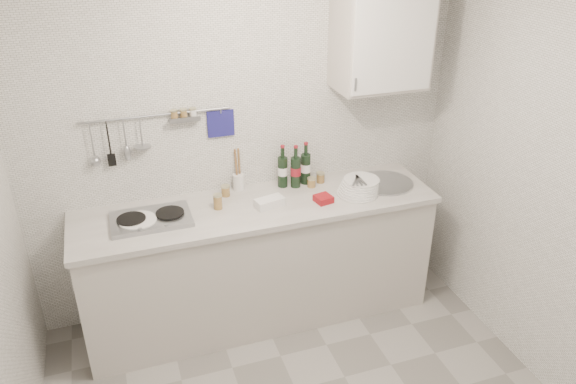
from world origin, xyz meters
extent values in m
cube|color=silver|center=(0.00, 1.40, 1.25)|extent=(3.00, 0.02, 2.50)
cube|color=silver|center=(1.50, 0.00, 1.25)|extent=(0.02, 2.80, 2.50)
cube|color=#BAB3AB|center=(0.00, 1.10, 0.44)|extent=(2.40, 0.60, 0.88)
cube|color=silver|center=(0.00, 1.10, 0.90)|extent=(2.44, 0.64, 0.04)
cube|color=black|center=(0.00, 1.12, 0.05)|extent=(2.34, 0.52, 0.10)
cube|color=#93969B|center=(-0.70, 1.10, 0.94)|extent=(0.50, 0.32, 0.03)
cylinder|color=black|center=(-0.82, 1.10, 0.96)|extent=(0.18, 0.18, 0.01)
cylinder|color=black|center=(-0.58, 1.10, 0.96)|extent=(0.18, 0.18, 0.01)
cylinder|color=#93969B|center=(0.95, 1.10, 0.93)|extent=(0.40, 0.40, 0.02)
cylinder|color=#93969B|center=(0.95, 1.10, 0.87)|extent=(0.34, 0.34, 0.10)
cylinder|color=#93969B|center=(-0.58, 1.37, 1.52)|extent=(0.95, 0.02, 0.02)
cube|color=navy|center=(-0.16, 1.39, 1.41)|extent=(0.18, 0.02, 0.18)
cube|color=#BAB3AB|center=(0.90, 1.22, 1.95)|extent=(0.60, 0.35, 0.70)
cube|color=white|center=(0.90, 1.04, 1.95)|extent=(0.56, 0.01, 0.66)
cylinder|color=#93969B|center=(0.64, 1.03, 1.70)|extent=(0.01, 0.01, 0.08)
cylinder|color=#5255BA|center=(-0.79, 1.07, 0.93)|extent=(0.25, 0.25, 0.01)
cylinder|color=#5255BA|center=(-0.79, 1.08, 0.94)|extent=(0.24, 0.24, 0.01)
cylinder|color=#5255BA|center=(-0.78, 1.08, 0.95)|extent=(0.23, 0.23, 0.01)
cylinder|color=white|center=(0.69, 1.02, 0.93)|extent=(0.29, 0.29, 0.01)
cylinder|color=white|center=(0.70, 1.02, 0.94)|extent=(0.28, 0.28, 0.01)
cylinder|color=white|center=(0.71, 1.02, 0.96)|extent=(0.27, 0.27, 0.01)
cylinder|color=white|center=(0.71, 1.03, 0.97)|extent=(0.27, 0.27, 0.01)
cylinder|color=white|center=(0.72, 1.03, 0.98)|extent=(0.26, 0.26, 0.01)
cylinder|color=white|center=(0.73, 1.04, 1.00)|extent=(0.26, 0.26, 0.01)
cylinder|color=white|center=(0.73, 1.04, 1.01)|extent=(0.25, 0.25, 0.01)
cube|color=white|center=(0.07, 1.05, 0.95)|extent=(0.21, 0.13, 0.06)
cube|color=maroon|center=(0.43, 0.99, 0.94)|extent=(0.13, 0.13, 0.04)
cylinder|color=white|center=(-0.07, 1.35, 0.98)|extent=(0.08, 0.08, 0.12)
cylinder|color=olive|center=(-0.06, 1.35, 1.12)|extent=(0.03, 0.06, 0.23)
cylinder|color=olive|center=(-0.08, 1.36, 1.11)|extent=(0.01, 0.04, 0.21)
cylinder|color=olive|center=(-0.17, 1.29, 0.95)|extent=(0.06, 0.06, 0.07)
cylinder|color=tan|center=(-0.17, 1.29, 0.99)|extent=(0.06, 0.06, 0.01)
cylinder|color=olive|center=(0.52, 1.27, 0.95)|extent=(0.06, 0.06, 0.07)
cylinder|color=tan|center=(0.52, 1.27, 0.99)|extent=(0.06, 0.06, 0.01)
cylinder|color=olive|center=(0.43, 1.23, 0.95)|extent=(0.06, 0.06, 0.06)
cylinder|color=tan|center=(0.43, 1.23, 0.98)|extent=(0.06, 0.06, 0.01)
cylinder|color=olive|center=(-0.26, 1.13, 0.97)|extent=(0.06, 0.06, 0.09)
cylinder|color=tan|center=(-0.26, 1.13, 1.02)|extent=(0.06, 0.06, 0.01)
camera|label=1|loc=(-0.87, -2.08, 2.72)|focal=35.00mm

